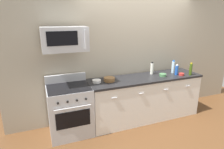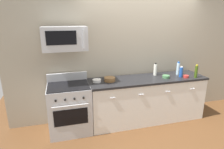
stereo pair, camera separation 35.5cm
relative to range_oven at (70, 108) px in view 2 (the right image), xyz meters
The scene contains 13 objects.
ground_plane 1.64m from the range_oven, ahead, with size 6.59×6.59×0.00m, color brown.
back_wall 1.85m from the range_oven, 14.48° to the left, with size 5.49×0.10×2.70m, color #9E937F.
counter_unit 1.57m from the range_oven, ahead, with size 2.40×0.66×0.92m.
range_oven is the anchor object (origin of this frame).
microwave 1.28m from the range_oven, 89.71° to the left, with size 0.74×0.44×0.40m.
bottle_soda_blue 2.33m from the range_oven, ahead, with size 0.07×0.07×0.22m.
bottle_water_clear 2.37m from the range_oven, ahead, with size 0.07×0.07×0.28m.
bottle_vinegar_white 1.90m from the range_oven, ahead, with size 0.07×0.07×0.26m.
bottle_olive_oil 2.60m from the range_oven, ahead, with size 0.06×0.06×0.27m.
bowl_green_glaze 1.99m from the range_oven, ahead, with size 0.14×0.14×0.05m.
bowl_white_ceramic 0.72m from the range_oven, ahead, with size 0.16×0.16×0.05m.
bowl_wooden_salad 0.92m from the range_oven, ahead, with size 0.21×0.21×0.07m.
bowl_red_small 2.39m from the range_oven, ahead, with size 0.11×0.11×0.05m.
Camera 2 is at (-1.68, -3.33, 2.10)m, focal length 30.59 mm.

